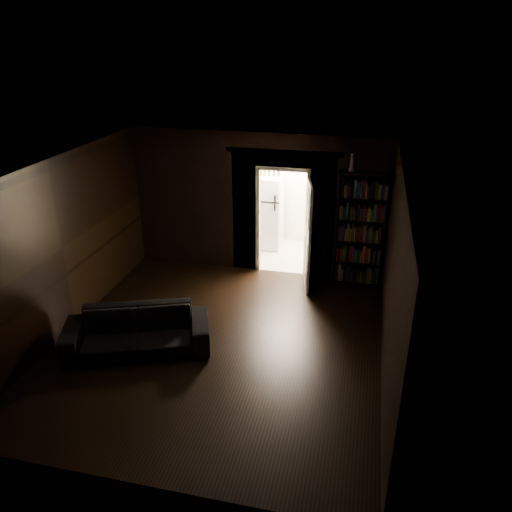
% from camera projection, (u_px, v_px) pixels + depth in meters
% --- Properties ---
extents(ground, '(5.50, 5.50, 0.00)m').
position_uv_depth(ground, '(218.00, 344.00, 7.85)').
color(ground, black).
rests_on(ground, ground).
extents(room_walls, '(5.02, 5.61, 2.84)m').
position_uv_depth(room_walls, '(234.00, 220.00, 8.11)').
color(room_walls, black).
rests_on(room_walls, ground).
extents(kitchen_alcove, '(2.20, 1.80, 2.60)m').
position_uv_depth(kitchen_alcove, '(291.00, 198.00, 10.68)').
color(kitchen_alcove, beige).
rests_on(kitchen_alcove, ground).
extents(sofa, '(2.36, 1.63, 0.84)m').
position_uv_depth(sofa, '(137.00, 326.00, 7.56)').
color(sofa, black).
rests_on(sofa, ground).
extents(bookshelf, '(0.96, 0.62, 2.20)m').
position_uv_depth(bookshelf, '(360.00, 230.00, 9.28)').
color(bookshelf, black).
rests_on(bookshelf, ground).
extents(refrigerator, '(0.96, 0.93, 1.65)m').
position_uv_depth(refrigerator, '(266.00, 211.00, 11.10)').
color(refrigerator, white).
rests_on(refrigerator, ground).
extents(door, '(0.23, 0.84, 2.05)m').
position_uv_depth(door, '(308.00, 235.00, 9.26)').
color(door, white).
rests_on(door, ground).
extents(figurine, '(0.12, 0.12, 0.31)m').
position_uv_depth(figurine, '(352.00, 162.00, 8.85)').
color(figurine, silver).
rests_on(figurine, bookshelf).
extents(bottles, '(0.69, 0.21, 0.28)m').
position_uv_depth(bottles, '(267.00, 170.00, 10.61)').
color(bottles, black).
rests_on(bottles, refrigerator).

